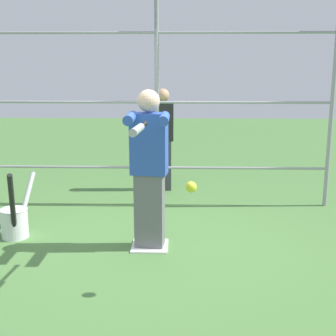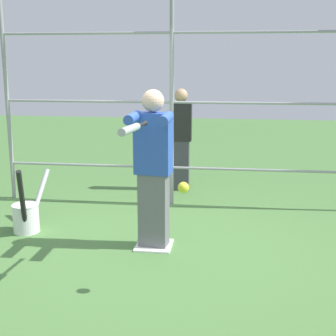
{
  "view_description": "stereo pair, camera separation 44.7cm",
  "coord_description": "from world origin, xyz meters",
  "px_view_note": "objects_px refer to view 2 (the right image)",
  "views": [
    {
      "loc": [
        -0.35,
        4.87,
        2.02
      ],
      "look_at": [
        -0.21,
        0.43,
        1.0
      ],
      "focal_mm": 50.0,
      "sensor_mm": 36.0,
      "label": 1
    },
    {
      "loc": [
        -0.79,
        4.84,
        2.02
      ],
      "look_at": [
        -0.21,
        0.43,
        1.0
      ],
      "focal_mm": 50.0,
      "sensor_mm": 36.0,
      "label": 2
    }
  ],
  "objects_px": {
    "batter": "(153,165)",
    "bat_bucket": "(27,215)",
    "baseball_bat_swinging": "(132,128)",
    "bystander_behind_fence": "(181,138)",
    "softball_in_flight": "(183,188)"
  },
  "relations": [
    {
      "from": "softball_in_flight",
      "to": "bat_bucket",
      "type": "height_order",
      "value": "softball_in_flight"
    },
    {
      "from": "batter",
      "to": "bat_bucket",
      "type": "distance_m",
      "value": 1.77
    },
    {
      "from": "baseball_bat_swinging",
      "to": "bat_bucket",
      "type": "xyz_separation_m",
      "value": [
        1.57,
        -1.25,
        -1.26
      ]
    },
    {
      "from": "softball_in_flight",
      "to": "batter",
      "type": "bearing_deg",
      "value": -67.77
    },
    {
      "from": "batter",
      "to": "bat_bucket",
      "type": "height_order",
      "value": "batter"
    },
    {
      "from": "batter",
      "to": "bystander_behind_fence",
      "type": "bearing_deg",
      "value": -91.13
    },
    {
      "from": "bat_bucket",
      "to": "bystander_behind_fence",
      "type": "distance_m",
      "value": 2.77
    },
    {
      "from": "batter",
      "to": "bat_bucket",
      "type": "bearing_deg",
      "value": -9.52
    },
    {
      "from": "batter",
      "to": "bat_bucket",
      "type": "relative_size",
      "value": 1.69
    },
    {
      "from": "baseball_bat_swinging",
      "to": "bystander_behind_fence",
      "type": "distance_m",
      "value": 3.45
    },
    {
      "from": "batter",
      "to": "baseball_bat_swinging",
      "type": "distance_m",
      "value": 1.11
    },
    {
      "from": "baseball_bat_swinging",
      "to": "softball_in_flight",
      "type": "height_order",
      "value": "baseball_bat_swinging"
    },
    {
      "from": "baseball_bat_swinging",
      "to": "bystander_behind_fence",
      "type": "bearing_deg",
      "value": -91.11
    },
    {
      "from": "bat_bucket",
      "to": "bystander_behind_fence",
      "type": "height_order",
      "value": "bystander_behind_fence"
    },
    {
      "from": "baseball_bat_swinging",
      "to": "bat_bucket",
      "type": "distance_m",
      "value": 2.37
    }
  ]
}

